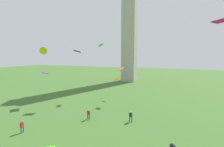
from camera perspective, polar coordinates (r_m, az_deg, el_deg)
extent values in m
cube|color=#A8A399|center=(62.77, 6.22, 16.16)|extent=(4.94, 4.94, 40.77)
cylinder|color=#2D3338|center=(26.00, -8.52, -14.79)|extent=(0.14, 0.14, 0.75)
cylinder|color=#2D3338|center=(25.77, -7.97, -14.99)|extent=(0.14, 0.14, 0.75)
cube|color=red|center=(25.65, -8.27, -13.49)|extent=(0.46, 0.34, 0.60)
sphere|color=#D8AD84|center=(25.51, -8.29, -12.62)|extent=(0.22, 0.22, 0.22)
cylinder|color=#235693|center=(25.01, 6.18, -15.63)|extent=(0.14, 0.14, 0.76)
cylinder|color=#235693|center=(24.88, 6.93, -15.76)|extent=(0.14, 0.14, 0.76)
cube|color=#1E2333|center=(24.69, 6.57, -14.23)|extent=(0.44, 0.30, 0.60)
sphere|color=beige|center=(24.55, 6.59, -13.33)|extent=(0.22, 0.22, 0.22)
cylinder|color=#235693|center=(24.61, -28.75, -16.81)|extent=(0.14, 0.14, 0.75)
cylinder|color=#235693|center=(24.39, -29.32, -17.06)|extent=(0.14, 0.14, 0.75)
cube|color=red|center=(24.25, -29.12, -15.48)|extent=(0.28, 0.43, 0.59)
sphere|color=#A37556|center=(24.11, -29.18, -14.59)|extent=(0.22, 0.22, 0.22)
sphere|color=#A37556|center=(17.35, 20.53, -22.01)|extent=(0.24, 0.24, 0.24)
cube|color=purple|center=(33.98, -12.18, 7.68)|extent=(1.72, 1.39, 0.65)
cube|color=orange|center=(36.91, 1.68, -1.76)|extent=(1.27, 1.10, 0.72)
cube|color=#B87021|center=(33.79, 3.14, 1.67)|extent=(1.12, 1.57, 0.77)
cube|color=#A70BE8|center=(35.04, -22.50, 0.20)|extent=(2.11, 2.00, 0.41)
cube|color=#DB0887|center=(18.40, 34.42, 15.12)|extent=(1.91, 1.85, 0.26)
cone|color=#C1C50E|center=(28.56, -23.41, 7.23)|extent=(2.10, 1.89, 1.30)
cube|color=#41EC08|center=(38.91, -3.98, 9.96)|extent=(1.55, 1.72, 0.85)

